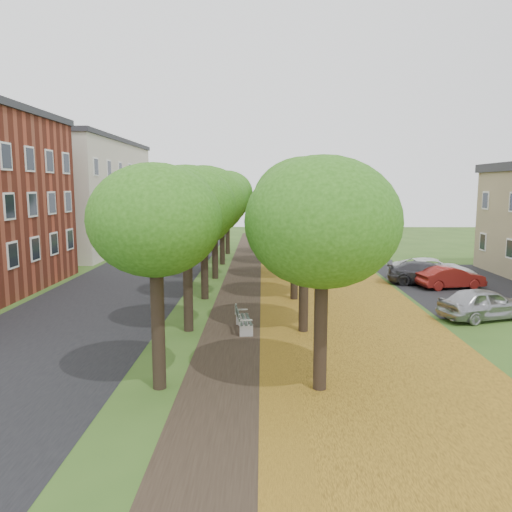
{
  "coord_description": "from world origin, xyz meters",
  "views": [
    {
      "loc": [
        0.87,
        -14.25,
        6.01
      ],
      "look_at": [
        0.57,
        10.8,
        2.5
      ],
      "focal_mm": 35.0,
      "sensor_mm": 36.0,
      "label": 1
    }
  ],
  "objects_px": {
    "bench": "(243,319)",
    "car_grey": "(427,273)",
    "car_silver": "(485,303)",
    "car_white": "(433,270)",
    "car_red": "(451,278)"
  },
  "relations": [
    {
      "from": "car_grey",
      "to": "car_white",
      "type": "distance_m",
      "value": 1.33
    },
    {
      "from": "car_red",
      "to": "car_white",
      "type": "distance_m",
      "value": 2.24
    },
    {
      "from": "bench",
      "to": "car_red",
      "type": "xyz_separation_m",
      "value": [
        12.02,
        8.88,
        0.17
      ]
    },
    {
      "from": "car_red",
      "to": "car_grey",
      "type": "distance_m",
      "value": 1.52
    },
    {
      "from": "car_silver",
      "to": "car_grey",
      "type": "height_order",
      "value": "car_silver"
    },
    {
      "from": "car_white",
      "to": "car_grey",
      "type": "bearing_deg",
      "value": 148.58
    },
    {
      "from": "bench",
      "to": "car_grey",
      "type": "bearing_deg",
      "value": -55.46
    },
    {
      "from": "bench",
      "to": "car_white",
      "type": "xyz_separation_m",
      "value": [
        11.69,
        11.1,
        0.27
      ]
    },
    {
      "from": "car_silver",
      "to": "car_white",
      "type": "height_order",
      "value": "car_white"
    },
    {
      "from": "car_red",
      "to": "car_grey",
      "type": "relative_size",
      "value": 0.82
    },
    {
      "from": "car_silver",
      "to": "car_grey",
      "type": "xyz_separation_m",
      "value": [
        0.04,
        8.06,
        -0.03
      ]
    },
    {
      "from": "car_silver",
      "to": "bench",
      "type": "bearing_deg",
      "value": 81.88
    },
    {
      "from": "bench",
      "to": "car_white",
      "type": "distance_m",
      "value": 16.12
    },
    {
      "from": "bench",
      "to": "car_red",
      "type": "relative_size",
      "value": 0.51
    },
    {
      "from": "car_silver",
      "to": "car_grey",
      "type": "distance_m",
      "value": 8.06
    }
  ]
}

